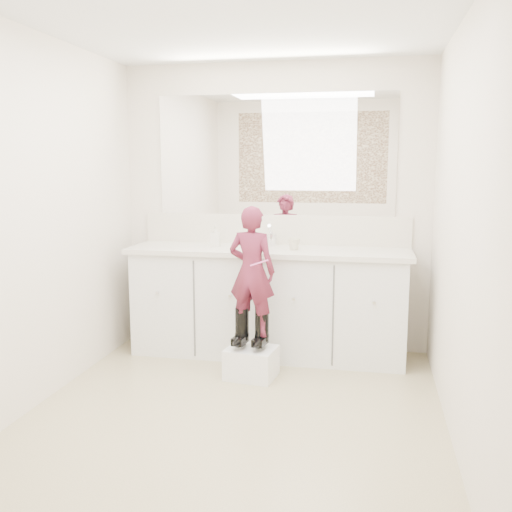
# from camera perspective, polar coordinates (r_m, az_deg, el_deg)

# --- Properties ---
(floor) EXTENTS (3.00, 3.00, 0.00)m
(floor) POSITION_cam_1_polar(r_m,az_deg,el_deg) (3.72, -2.28, -15.69)
(floor) COLOR #958761
(floor) RESTS_ON ground
(ceiling) EXTENTS (3.00, 3.00, 0.00)m
(ceiling) POSITION_cam_1_polar(r_m,az_deg,el_deg) (3.48, -2.55, 23.08)
(ceiling) COLOR white
(ceiling) RESTS_ON wall_back
(wall_back) EXTENTS (2.60, 0.00, 2.60)m
(wall_back) POSITION_cam_1_polar(r_m,az_deg,el_deg) (4.86, 1.85, 4.86)
(wall_back) COLOR beige
(wall_back) RESTS_ON floor
(wall_front) EXTENTS (2.60, 0.00, 2.60)m
(wall_front) POSITION_cam_1_polar(r_m,az_deg,el_deg) (1.99, -12.83, -1.57)
(wall_front) COLOR beige
(wall_front) RESTS_ON floor
(wall_left) EXTENTS (0.00, 3.00, 3.00)m
(wall_left) POSITION_cam_1_polar(r_m,az_deg,el_deg) (3.92, -21.25, 3.22)
(wall_left) COLOR beige
(wall_left) RESTS_ON floor
(wall_right) EXTENTS (0.00, 3.00, 3.00)m
(wall_right) POSITION_cam_1_polar(r_m,az_deg,el_deg) (3.33, 19.86, 2.37)
(wall_right) COLOR beige
(wall_right) RESTS_ON floor
(vanity_cabinet) EXTENTS (2.20, 0.55, 0.85)m
(vanity_cabinet) POSITION_cam_1_polar(r_m,az_deg,el_deg) (4.71, 1.24, -4.82)
(vanity_cabinet) COLOR silver
(vanity_cabinet) RESTS_ON floor
(countertop) EXTENTS (2.28, 0.58, 0.04)m
(countertop) POSITION_cam_1_polar(r_m,az_deg,el_deg) (4.61, 1.22, 0.51)
(countertop) COLOR beige
(countertop) RESTS_ON vanity_cabinet
(backsplash) EXTENTS (2.28, 0.03, 0.25)m
(backsplash) POSITION_cam_1_polar(r_m,az_deg,el_deg) (4.86, 1.81, 2.67)
(backsplash) COLOR beige
(backsplash) RESTS_ON countertop
(mirror) EXTENTS (2.00, 0.02, 1.00)m
(mirror) POSITION_cam_1_polar(r_m,az_deg,el_deg) (4.83, 1.85, 10.06)
(mirror) COLOR white
(mirror) RESTS_ON wall_back
(dot_panel) EXTENTS (2.00, 0.01, 1.20)m
(dot_panel) POSITION_cam_1_polar(r_m,az_deg,el_deg) (1.96, -13.18, 11.49)
(dot_panel) COLOR #472819
(dot_panel) RESTS_ON wall_front
(faucet) EXTENTS (0.08, 0.08, 0.10)m
(faucet) POSITION_cam_1_polar(r_m,az_deg,el_deg) (4.76, 1.58, 1.63)
(faucet) COLOR silver
(faucet) RESTS_ON countertop
(cup) EXTENTS (0.11, 0.11, 0.09)m
(cup) POSITION_cam_1_polar(r_m,az_deg,el_deg) (4.54, 3.83, 1.21)
(cup) COLOR beige
(cup) RESTS_ON countertop
(soap_bottle) EXTENTS (0.08, 0.08, 0.17)m
(soap_bottle) POSITION_cam_1_polar(r_m,az_deg,el_deg) (4.73, -4.07, 1.99)
(soap_bottle) COLOR silver
(soap_bottle) RESTS_ON countertop
(step_stool) EXTENTS (0.39, 0.34, 0.22)m
(step_stool) POSITION_cam_1_polar(r_m,az_deg,el_deg) (4.29, -0.47, -10.62)
(step_stool) COLOR white
(step_stool) RESTS_ON floor
(boot_left) EXTENTS (0.13, 0.21, 0.29)m
(boot_left) POSITION_cam_1_polar(r_m,az_deg,el_deg) (4.24, -1.42, -7.16)
(boot_left) COLOR black
(boot_left) RESTS_ON step_stool
(boot_right) EXTENTS (0.13, 0.21, 0.29)m
(boot_right) POSITION_cam_1_polar(r_m,az_deg,el_deg) (4.21, 0.59, -7.28)
(boot_right) COLOR black
(boot_right) RESTS_ON step_stool
(toddler) EXTENTS (0.37, 0.27, 0.95)m
(toddler) POSITION_cam_1_polar(r_m,az_deg,el_deg) (4.12, -0.42, -1.52)
(toddler) COLOR #9A2F52
(toddler) RESTS_ON step_stool
(toothbrush) EXTENTS (0.14, 0.03, 0.06)m
(toothbrush) POSITION_cam_1_polar(r_m,az_deg,el_deg) (4.02, 0.32, -0.70)
(toothbrush) COLOR #FE63BD
(toothbrush) RESTS_ON toddler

